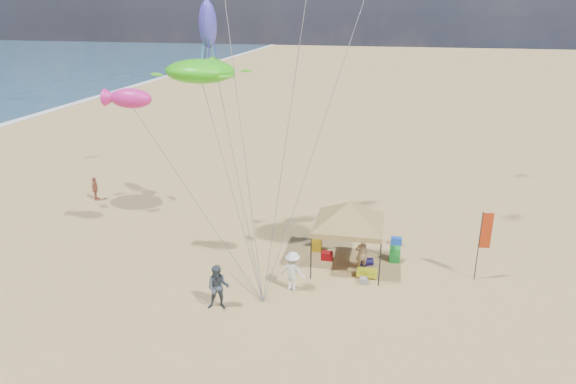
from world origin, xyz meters
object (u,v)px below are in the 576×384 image
cooler_red (327,256)px  person_near_a (361,254)px  cooler_blue (396,241)px  person_near_b (218,287)px  beach_cart (367,273)px  chair_green (395,254)px  person_far_a (95,189)px  person_near_c (293,271)px  canopy_tent (350,204)px  feather_flag (484,235)px  chair_yellow (316,244)px

cooler_red → person_near_a: bearing=-21.7°
cooler_blue → person_near_b: bearing=-132.2°
cooler_blue → beach_cart: size_ratio=0.60×
beach_cart → person_near_b: (-5.63, -3.86, 0.75)m
cooler_red → chair_green: chair_green is taller
person_far_a → cooler_red: bearing=-122.9°
cooler_blue → person_near_c: (-4.25, -5.48, 0.70)m
cooler_red → person_near_a: person_near_a is taller
beach_cart → person_near_c: size_ratio=0.51×
beach_cart → person_near_b: person_near_b is taller
cooler_blue → beach_cart: bearing=-108.3°
canopy_tent → chair_green: 3.64m
feather_flag → cooler_red: (-6.87, 0.46, -1.98)m
chair_green → person_near_a: bearing=-141.3°
cooler_red → chair_green: bearing=9.6°
canopy_tent → chair_green: (2.15, 1.01, -2.76)m
cooler_blue → person_near_a: size_ratio=0.33×
chair_yellow → person_far_a: 15.18m
person_near_a → person_far_a: 17.86m
cooler_red → person_far_a: size_ratio=0.36×
person_near_b → chair_yellow: bearing=51.7°
chair_yellow → person_near_a: bearing=-33.6°
cooler_red → person_near_b: (-3.63, -5.15, 0.76)m
canopy_tent → chair_yellow: canopy_tent is taller
chair_yellow → person_near_a: person_near_a is taller
cooler_blue → beach_cart: 3.87m
person_near_a → person_near_c: bearing=18.3°
canopy_tent → person_near_c: (-2.06, -2.61, -2.22)m
cooler_blue → person_near_b: person_near_b is taller
cooler_red → cooler_blue: same height
person_far_a → canopy_tent: bearing=-123.3°
canopy_tent → cooler_blue: 4.64m
chair_green → beach_cart: size_ratio=0.78×
chair_yellow → feather_flag: bearing=-10.2°
cooler_blue → chair_green: (-0.04, -1.85, 0.16)m
chair_yellow → person_near_b: 6.75m
chair_green → person_near_c: size_ratio=0.39×
chair_green → chair_yellow: size_ratio=1.00×
cooler_red → chair_yellow: bearing=126.9°
person_near_b → cooler_blue: bearing=35.6°
beach_cart → person_near_a: bearing=117.7°
person_near_a → feather_flag: bearing=158.7°
chair_yellow → person_near_a: 2.85m
chair_yellow → person_near_b: (-2.96, -6.04, 0.60)m
chair_green → person_far_a: (-18.49, 4.33, 0.40)m
canopy_tent → chair_green: bearing=25.2°
chair_green → person_near_c: (-4.21, -3.62, 0.54)m
cooler_blue → chair_yellow: bearing=-158.9°
person_far_a → person_near_b: bearing=-145.8°
canopy_tent → cooler_blue: (2.19, 2.87, -2.92)m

